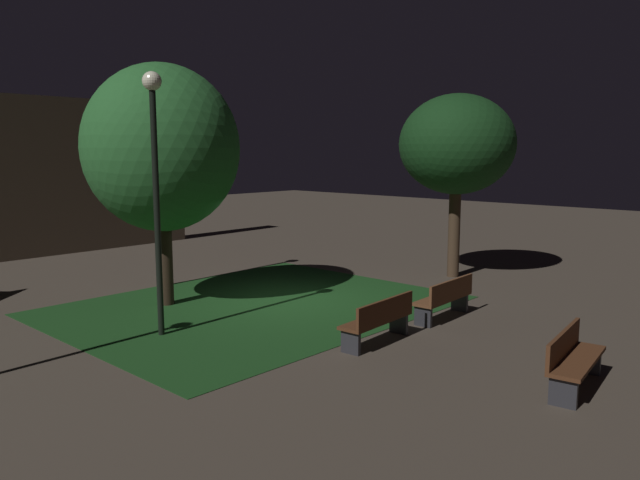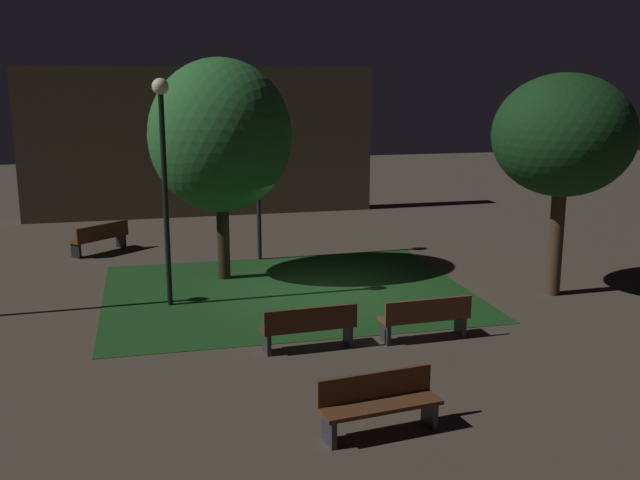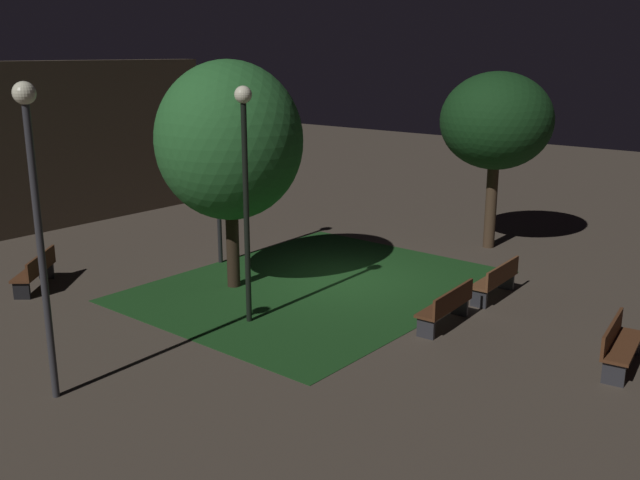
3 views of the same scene
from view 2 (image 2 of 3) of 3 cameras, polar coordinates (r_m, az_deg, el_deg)
The scene contains 11 objects.
ground_plane at distance 17.70m, azimuth 0.29°, elevation -4.11°, with size 60.00×60.00×0.00m, color #473D33.
grass_lawn at distance 17.78m, azimuth -2.55°, elevation -4.03°, with size 8.62×6.88×0.01m, color #194219.
bench_path_side at distance 13.95m, azimuth -0.84°, elevation -6.67°, with size 1.83×0.59×0.88m.
bench_front_left at distance 14.60m, azimuth 8.18°, elevation -5.91°, with size 1.82×0.57×0.88m.
bench_corner at distance 22.49m, azimuth -16.66°, elevation 0.23°, with size 1.68×1.53×0.88m.
bench_front_right at distance 10.91m, azimuth 4.58°, elevation -12.37°, with size 1.85×0.72×0.88m.
tree_near_wall at distance 17.79m, azimuth 18.33°, elevation 7.64°, with size 3.23×3.23×5.17m.
tree_left_canopy at distance 18.48m, azimuth -7.73°, elevation 7.97°, with size 3.54×3.54×5.54m.
lamp_post_plaza_west at distance 16.44m, azimuth -12.03°, elevation 6.36°, with size 0.36×0.36×5.05m.
lamp_post_path_center at distance 20.43m, azimuth -4.85°, elevation 7.57°, with size 0.36×0.36×4.94m.
building_wall_backdrop at distance 27.67m, azimuth -9.20°, elevation 7.48°, with size 12.81×0.80×5.42m, color brown.
Camera 2 is at (-4.02, -16.47, 5.07)m, focal length 41.31 mm.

